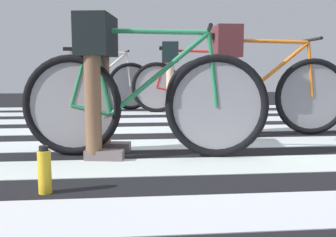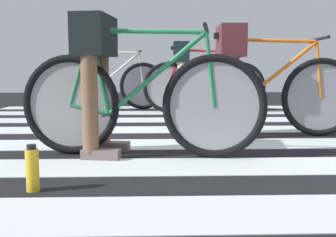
{
  "view_description": "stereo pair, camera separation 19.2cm",
  "coord_description": "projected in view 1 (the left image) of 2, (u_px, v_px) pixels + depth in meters",
  "views": [
    {
      "loc": [
        -0.45,
        -3.27,
        0.63
      ],
      "look_at": [
        -0.17,
        -0.33,
        0.25
      ],
      "focal_mm": 41.04,
      "sensor_mm": 36.0,
      "label": 1
    },
    {
      "loc": [
        -0.26,
        -3.27,
        0.63
      ],
      "look_at": [
        -0.17,
        -0.33,
        0.25
      ],
      "focal_mm": 41.04,
      "sensor_mm": 36.0,
      "label": 2
    }
  ],
  "objects": [
    {
      "name": "crosswalk_markings",
      "position": [
        185.0,
        144.0,
        3.18
      ],
      "size": [
        5.38,
        6.52,
        0.0
      ],
      "color": "silver",
      "rests_on": "ground"
    },
    {
      "name": "water_bottle",
      "position": [
        45.0,
        171.0,
        1.89
      ],
      "size": [
        0.07,
        0.07,
        0.24
      ],
      "color": "yellow",
      "rests_on": "ground"
    },
    {
      "name": "ground",
      "position": [
        184.0,
        141.0,
        3.35
      ],
      "size": [
        18.0,
        14.0,
        0.02
      ],
      "color": "black"
    },
    {
      "name": "bicycle_4_of_4",
      "position": [
        96.0,
        85.0,
        5.73
      ],
      "size": [
        1.73,
        0.53,
        0.93
      ],
      "rotation": [
        0.0,
        0.0,
        0.15
      ],
      "color": "black",
      "rests_on": "ground"
    },
    {
      "name": "cyclist_2_of_4",
      "position": [
        226.0,
        66.0,
        3.5
      ],
      "size": [
        0.32,
        0.42,
        1.0
      ],
      "rotation": [
        0.0,
        0.0,
        -0.03
      ],
      "color": "brown",
      "rests_on": "ground"
    },
    {
      "name": "bicycle_3_of_4",
      "position": [
        192.0,
        85.0,
        5.47
      ],
      "size": [
        1.74,
        0.52,
        0.93
      ],
      "rotation": [
        0.0,
        0.0,
        -0.07
      ],
      "color": "black",
      "rests_on": "ground"
    },
    {
      "name": "bicycle_2_of_4",
      "position": [
        258.0,
        94.0,
        3.56
      ],
      "size": [
        1.74,
        0.52,
        0.93
      ],
      "rotation": [
        0.0,
        0.0,
        -0.03
      ],
      "color": "black",
      "rests_on": "ground"
    },
    {
      "name": "cyclist_1_of_4",
      "position": [
        98.0,
        66.0,
        2.66
      ],
      "size": [
        0.37,
        0.44,
        0.98
      ],
      "rotation": [
        0.0,
        0.0,
        -0.16
      ],
      "color": "brown",
      "rests_on": "ground"
    },
    {
      "name": "cyclist_3_of_4",
      "position": [
        170.0,
        67.0,
        5.43
      ],
      "size": [
        0.34,
        0.42,
        0.99
      ],
      "rotation": [
        0.0,
        0.0,
        -0.07
      ],
      "color": "beige",
      "rests_on": "ground"
    },
    {
      "name": "bicycle_1_of_4",
      "position": [
        143.0,
        102.0,
        2.68
      ],
      "size": [
        1.72,
        0.54,
        0.93
      ],
      "rotation": [
        0.0,
        0.0,
        -0.16
      ],
      "color": "black",
      "rests_on": "ground"
    }
  ]
}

